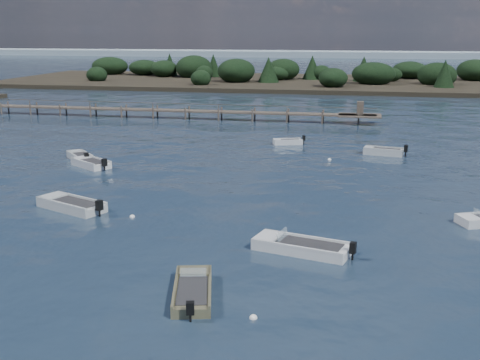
% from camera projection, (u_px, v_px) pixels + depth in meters
% --- Properties ---
extents(ground, '(400.00, 400.00, 0.00)m').
position_uv_depth(ground, '(331.00, 110.00, 84.30)').
color(ground, '#152131').
rests_on(ground, ground).
extents(dinghy_mid_grey, '(5.08, 3.51, 1.28)m').
position_uv_depth(dinghy_mid_grey, '(72.00, 207.00, 37.78)').
color(dinghy_mid_grey, '#A5ABAC').
rests_on(dinghy_mid_grey, ground).
extents(tender_far_grey_b, '(3.92, 1.96, 1.32)m').
position_uv_depth(tender_far_grey_b, '(383.00, 153.00, 54.23)').
color(tender_far_grey_b, '#A5ABAC').
rests_on(tender_far_grey_b, ground).
extents(tender_far_grey, '(3.31, 3.41, 1.22)m').
position_uv_depth(tender_far_grey, '(80.00, 158.00, 52.16)').
color(tender_far_grey, '#A5ABAC').
rests_on(tender_far_grey, ground).
extents(dinghy_near_olive, '(2.53, 4.66, 1.11)m').
position_uv_depth(dinghy_near_olive, '(193.00, 293.00, 25.46)').
color(dinghy_near_olive, '#6D6848').
rests_on(dinghy_near_olive, ground).
extents(dinghy_extra_a, '(3.95, 3.42, 1.25)m').
position_uv_depth(dinghy_extra_a, '(91.00, 165.00, 49.50)').
color(dinghy_extra_a, silver).
rests_on(dinghy_extra_a, ground).
extents(dinghy_mid_white_a, '(5.33, 2.97, 1.22)m').
position_uv_depth(dinghy_mid_white_a, '(301.00, 248.00, 30.57)').
color(dinghy_mid_white_a, silver).
rests_on(dinghy_mid_white_a, ground).
extents(tender_far_white, '(3.20, 1.99, 1.08)m').
position_uv_depth(tender_far_white, '(288.00, 143.00, 59.21)').
color(tender_far_white, silver).
rests_on(tender_far_white, ground).
extents(buoy_a, '(0.32, 0.32, 0.32)m').
position_uv_depth(buoy_a, '(253.00, 318.00, 23.52)').
color(buoy_a, white).
rests_on(buoy_a, ground).
extents(buoy_c, '(0.32, 0.32, 0.32)m').
position_uv_depth(buoy_c, '(132.00, 217.00, 36.21)').
color(buoy_c, white).
rests_on(buoy_c, ground).
extents(buoy_e, '(0.32, 0.32, 0.32)m').
position_uv_depth(buoy_e, '(329.00, 160.00, 52.13)').
color(buoy_e, white).
rests_on(buoy_e, ground).
extents(jetty, '(64.50, 3.20, 3.40)m').
position_uv_depth(jetty, '(155.00, 110.00, 76.85)').
color(jetty, brown).
rests_on(jetty, ground).
extents(far_headland, '(190.00, 40.00, 5.80)m').
position_uv_depth(far_headland, '(472.00, 77.00, 117.01)').
color(far_headland, black).
rests_on(far_headland, ground).
extents(distant_haze, '(280.00, 20.00, 2.40)m').
position_uv_depth(distant_haze, '(145.00, 56.00, 263.29)').
color(distant_haze, '#8195A0').
rests_on(distant_haze, ground).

